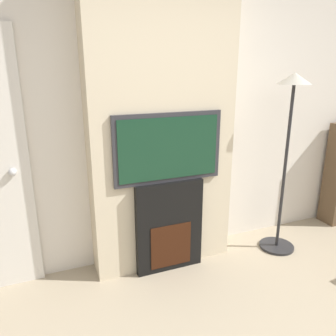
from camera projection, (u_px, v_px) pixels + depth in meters
wall_back at (155, 115)px, 2.91m from camera, size 6.00×0.06×2.70m
chimney_breast at (162, 118)px, 2.76m from camera, size 1.26×0.28×2.70m
fireplace at (168, 226)px, 2.91m from camera, size 0.61×0.15×0.83m
television at (168, 148)px, 2.70m from camera, size 0.94×0.07×0.58m
floor_lamp at (289, 129)px, 2.99m from camera, size 0.34×0.34×1.72m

